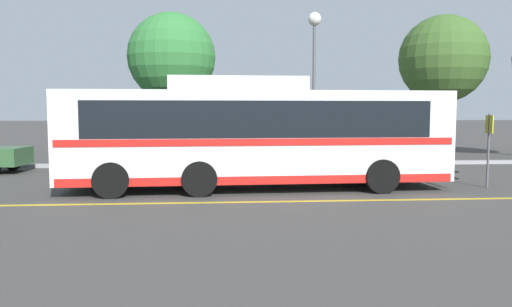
# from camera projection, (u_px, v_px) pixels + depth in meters

# --- Properties ---
(ground_plane) EXTENTS (220.00, 220.00, 0.00)m
(ground_plane) POSITION_uv_depth(u_px,v_px,m) (292.00, 186.00, 15.86)
(ground_plane) COLOR #423F3D
(lane_strip_0) EXTENTS (31.49, 0.20, 0.01)m
(lane_strip_0) POSITION_uv_depth(u_px,v_px,m) (263.00, 202.00, 13.16)
(lane_strip_0) COLOR gold
(lane_strip_0) RESTS_ON ground_plane
(curb_strip) EXTENTS (39.49, 0.36, 0.15)m
(curb_strip) POSITION_uv_depth(u_px,v_px,m) (244.00, 164.00, 21.81)
(curb_strip) COLOR #99999E
(curb_strip) RESTS_ON ground_plane
(transit_bus) EXTENTS (11.87, 2.94, 3.40)m
(transit_bus) POSITION_uv_depth(u_px,v_px,m) (255.00, 133.00, 15.20)
(transit_bus) COLOR white
(transit_bus) RESTS_ON ground_plane
(parked_car_1) EXTENTS (4.84, 1.87, 1.45)m
(parked_car_1) POSITION_uv_depth(u_px,v_px,m) (144.00, 153.00, 19.73)
(parked_car_1) COLOR black
(parked_car_1) RESTS_ON ground_plane
(parked_car_2) EXTENTS (4.99, 2.22, 1.29)m
(parked_car_2) POSITION_uv_depth(u_px,v_px,m) (310.00, 153.00, 20.23)
(parked_car_2) COLOR olive
(parked_car_2) RESTS_ON ground_plane
(bus_stop_sign) EXTENTS (0.07, 0.40, 2.31)m
(bus_stop_sign) POSITION_uv_depth(u_px,v_px,m) (489.00, 141.00, 15.47)
(bus_stop_sign) COLOR #59595E
(bus_stop_sign) RESTS_ON ground_plane
(street_lamp) EXTENTS (0.59, 0.59, 6.75)m
(street_lamp) POSITION_uv_depth(u_px,v_px,m) (314.00, 47.00, 22.14)
(street_lamp) COLOR #59595E
(street_lamp) RESTS_ON ground_plane
(tree_0) EXTENTS (4.27, 4.27, 7.15)m
(tree_0) POSITION_uv_depth(u_px,v_px,m) (172.00, 57.00, 24.24)
(tree_0) COLOR #513823
(tree_0) RESTS_ON ground_plane
(tree_2) EXTENTS (4.69, 4.69, 7.53)m
(tree_2) POSITION_uv_depth(u_px,v_px,m) (443.00, 59.00, 26.87)
(tree_2) COLOR #513823
(tree_2) RESTS_ON ground_plane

